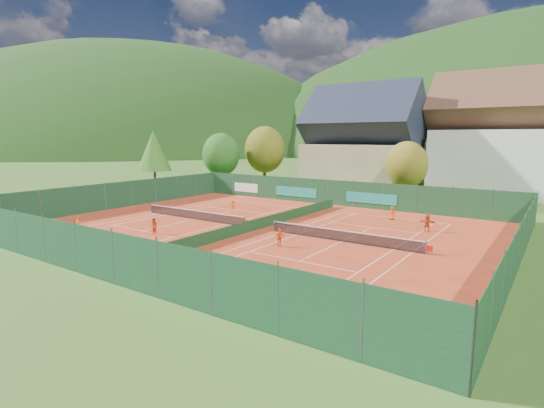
{
  "coord_description": "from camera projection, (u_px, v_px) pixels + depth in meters",
  "views": [
    {
      "loc": [
        21.83,
        -29.57,
        8.09
      ],
      "look_at": [
        0.0,
        2.0,
        2.0
      ],
      "focal_mm": 28.0,
      "sensor_mm": 36.0,
      "label": 1
    }
  ],
  "objects": [
    {
      "name": "loose_ball_1",
      "position": [
        249.0,
        272.0,
        25.51
      ],
      "size": [
        0.07,
        0.07,
        0.07
      ],
      "primitive_type": "sphere",
      "color": "#CCD833",
      "rests_on": "ground"
    },
    {
      "name": "ball_hopper",
      "position": [
        322.0,
        298.0,
        20.05
      ],
      "size": [
        0.34,
        0.34,
        0.8
      ],
      "color": "slate",
      "rests_on": "ground"
    },
    {
      "name": "tree_west_mid",
      "position": [
        265.0,
        150.0,
        67.83
      ],
      "size": [
        6.44,
        6.44,
        9.78
      ],
      "color": "#462B19",
      "rests_on": "ground"
    },
    {
      "name": "fence_north",
      "position": [
        335.0,
        193.0,
        50.57
      ],
      "size": [
        40.0,
        0.1,
        3.0
      ],
      "color": "#163D20",
      "rests_on": "ground"
    },
    {
      "name": "player_left_far",
      "position": [
        233.0,
        206.0,
        45.95
      ],
      "size": [
        0.86,
        0.52,
        1.31
      ],
      "primitive_type": "imported",
      "rotation": [
        0.0,
        0.0,
        3.1
      ],
      "color": "#DF5013",
      "rests_on": "ground"
    },
    {
      "name": "fence_west",
      "position": [
        119.0,
        195.0,
        48.55
      ],
      "size": [
        0.04,
        32.0,
        3.0
      ],
      "color": "#163D22",
      "rests_on": "ground"
    },
    {
      "name": "court_divider",
      "position": [
        259.0,
        224.0,
        37.47
      ],
      "size": [
        0.03,
        28.8,
        1.0
      ],
      "color": "#153B1C",
      "rests_on": "ground"
    },
    {
      "name": "ground",
      "position": [
        259.0,
        229.0,
        37.55
      ],
      "size": [
        600.0,
        600.0,
        0.0
      ],
      "primitive_type": "plane",
      "color": "#31581B",
      "rests_on": "ground"
    },
    {
      "name": "court_markings_right",
      "position": [
        342.0,
        242.0,
        33.05
      ],
      "size": [
        11.03,
        23.83,
        0.0
      ],
      "color": "white",
      "rests_on": "ground"
    },
    {
      "name": "player_left_near",
      "position": [
        78.0,
        224.0,
        36.68
      ],
      "size": [
        0.54,
        0.45,
        1.26
      ],
      "primitive_type": "imported",
      "rotation": [
        0.0,
        0.0,
        0.39
      ],
      "color": "orange",
      "rests_on": "ground"
    },
    {
      "name": "clay_pad",
      "position": [
        259.0,
        229.0,
        37.55
      ],
      "size": [
        40.0,
        32.0,
        0.01
      ],
      "primitive_type": "cube",
      "color": "#AA3219",
      "rests_on": "ground"
    },
    {
      "name": "fence_south",
      "position": [
        94.0,
        253.0,
        24.32
      ],
      "size": [
        40.0,
        0.04,
        3.0
      ],
      "color": "#153B23",
      "rests_on": "ground"
    },
    {
      "name": "chalet",
      "position": [
        363.0,
        147.0,
        62.57
      ],
      "size": [
        16.2,
        12.0,
        16.0
      ],
      "color": "tan",
      "rests_on": "ground"
    },
    {
      "name": "tree_center",
      "position": [
        406.0,
        165.0,
        51.31
      ],
      "size": [
        5.01,
        5.01,
        7.6
      ],
      "color": "#482819",
      "rests_on": "ground"
    },
    {
      "name": "tree_west_back",
      "position": [
        264.0,
        144.0,
        77.6
      ],
      "size": [
        5.6,
        5.6,
        10.0
      ],
      "color": "#4B311B",
      "rests_on": "ground"
    },
    {
      "name": "tree_west_front",
      "position": [
        221.0,
        155.0,
        65.31
      ],
      "size": [
        5.72,
        5.72,
        8.69
      ],
      "color": "#412C17",
      "rests_on": "ground"
    },
    {
      "name": "fence_east",
      "position": [
        520.0,
        245.0,
        26.13
      ],
      "size": [
        0.09,
        32.0,
        3.0
      ],
      "color": "#163C1E",
      "rests_on": "ground"
    },
    {
      "name": "player_right_far_a",
      "position": [
        392.0,
        213.0,
        41.61
      ],
      "size": [
        0.74,
        0.57,
        1.34
      ],
      "primitive_type": "imported",
      "rotation": [
        0.0,
        0.0,
        3.39
      ],
      "color": "#D24E12",
      "rests_on": "ground"
    },
    {
      "name": "loose_ball_2",
      "position": [
        312.0,
        223.0,
        40.24
      ],
      "size": [
        0.07,
        0.07,
        0.07
      ],
      "primitive_type": "sphere",
      "color": "#CCD833",
      "rests_on": "ground"
    },
    {
      "name": "player_right_far_b",
      "position": [
        427.0,
        223.0,
        36.45
      ],
      "size": [
        1.44,
        0.51,
        1.53
      ],
      "primitive_type": "imported",
      "rotation": [
        0.0,
        0.0,
        3.18
      ],
      "color": "#CB3E12",
      "rests_on": "ground"
    },
    {
      "name": "loose_ball_0",
      "position": [
        156.0,
        230.0,
        36.89
      ],
      "size": [
        0.07,
        0.07,
        0.07
      ],
      "primitive_type": "sphere",
      "color": "#CCD833",
      "rests_on": "ground"
    },
    {
      "name": "tree_west_side",
      "position": [
        154.0,
        151.0,
        62.08
      ],
      "size": [
        5.04,
        5.04,
        9.0
      ],
      "color": "#452C18",
      "rests_on": "ground"
    },
    {
      "name": "court_markings_left",
      "position": [
        194.0,
        219.0,
        42.04
      ],
      "size": [
        11.03,
        23.83,
        0.0
      ],
      "color": "white",
      "rests_on": "ground"
    },
    {
      "name": "tennis_net_right",
      "position": [
        344.0,
        236.0,
        32.89
      ],
      "size": [
        13.3,
        0.1,
        1.02
      ],
      "color": "#59595B",
      "rests_on": "ground"
    },
    {
      "name": "player_left_mid",
      "position": [
        154.0,
        226.0,
        35.39
      ],
      "size": [
        0.71,
        0.56,
        1.43
      ],
      "primitive_type": "imported",
      "rotation": [
        0.0,
        0.0,
        0.02
      ],
      "color": "#D24412",
      "rests_on": "ground"
    },
    {
      "name": "hotel_block_a",
      "position": [
        515.0,
        142.0,
        56.65
      ],
      "size": [
        21.6,
        11.0,
        17.25
      ],
      "color": "silver",
      "rests_on": "ground"
    },
    {
      "name": "player_right_near",
      "position": [
        279.0,
        238.0,
        31.46
      ],
      "size": [
        0.72,
        0.88,
        1.4
      ],
      "primitive_type": "imported",
      "rotation": [
        0.0,
        0.0,
        1.02
      ],
      "color": "#FD6016",
      "rests_on": "ground"
    },
    {
      "name": "tennis_net_left",
      "position": [
        195.0,
        214.0,
        41.88
      ],
      "size": [
        13.3,
        0.1,
        1.02
      ],
      "color": "#59595B",
      "rests_on": "ground"
    }
  ]
}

